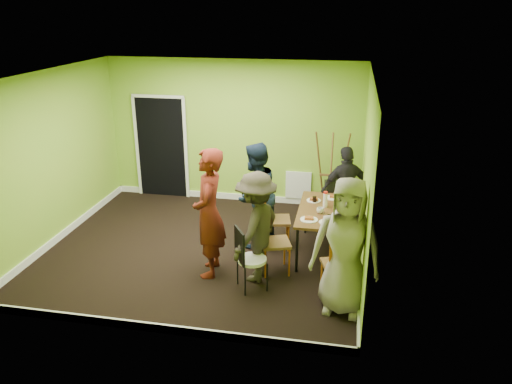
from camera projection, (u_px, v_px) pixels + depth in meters
The scene contains 28 objects.
ground at pixel (204, 249), 8.16m from camera, with size 5.00×5.00×0.00m, color black.
room_walls at pixel (201, 191), 7.85m from camera, with size 5.04×4.54×2.82m.
dining_table at pixel (327, 213), 7.78m from camera, with size 0.90×1.50×0.75m.
chair_left_far at pixel (272, 214), 8.03m from camera, with size 0.50×0.49×1.02m.
chair_left_near at pixel (270, 237), 7.27m from camera, with size 0.53×0.53×1.01m.
chair_back_end at pixel (337, 196), 8.52m from camera, with size 0.52×0.56×0.95m.
chair_front_end at pixel (341, 262), 6.55m from camera, with size 0.54×0.54×1.03m.
chair_bentwood at pixel (248, 256), 6.85m from camera, with size 0.50×0.49×0.93m.
easel at pixel (331, 174), 9.27m from camera, with size 0.64×0.60×1.60m.
plate_near_left at pixel (314, 201), 8.10m from camera, with size 0.23×0.23×0.01m, color white.
plate_near_right at pixel (309, 220), 7.39m from camera, with size 0.26×0.26×0.01m, color white.
plate_far_back at pixel (334, 198), 8.22m from camera, with size 0.27×0.27×0.01m, color white.
plate_far_front at pixel (326, 222), 7.30m from camera, with size 0.23×0.23×0.01m, color white.
plate_wall_back at pixel (342, 207), 7.85m from camera, with size 0.25×0.25×0.01m, color white.
plate_wall_front at pixel (346, 216), 7.53m from camera, with size 0.21×0.21×0.01m, color white.
thermos at pixel (325, 200), 7.82m from camera, with size 0.07×0.07×0.23m, color white.
blue_bottle at pixel (347, 215), 7.32m from camera, with size 0.07×0.07×0.20m, color blue.
orange_bottle at pixel (325, 202), 7.97m from camera, with size 0.04×0.04×0.07m, color #C15C12.
glass_mid at pixel (314, 200), 8.02m from camera, with size 0.07×0.07×0.10m, color black.
glass_back at pixel (340, 197), 8.13m from camera, with size 0.06×0.06×0.09m, color black.
glass_front at pixel (329, 218), 7.36m from camera, with size 0.06×0.06×0.09m, color black.
cup_a at pixel (320, 211), 7.62m from camera, with size 0.11×0.11×0.09m, color white.
cup_b at pixel (339, 208), 7.70m from camera, with size 0.10×0.10×0.10m, color white.
person_standing at pixel (209, 213), 7.11m from camera, with size 0.70×0.46×1.91m, color #52170E.
person_left_far at pixel (255, 195), 8.02m from camera, with size 0.84×0.65×1.73m, color #131F30.
person_left_near at pixel (256, 227), 7.01m from camera, with size 1.05×0.60×1.62m, color #2F2A1F.
person_back_end at pixel (346, 190), 8.56m from camera, with size 0.89×0.37×1.52m, color black.
person_front_end at pixel (346, 247), 6.23m from camera, with size 0.89×0.58×1.82m, color gray.
Camera 1 is at (2.22, -7.00, 3.76)m, focal length 35.00 mm.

